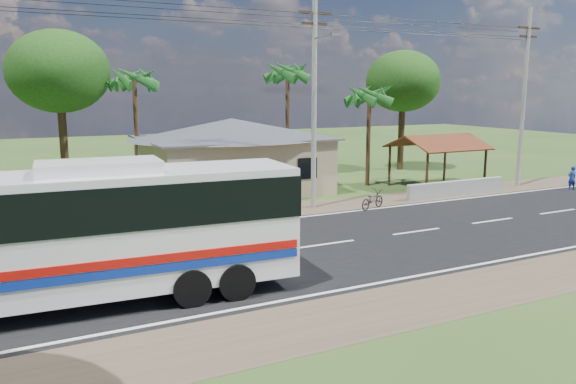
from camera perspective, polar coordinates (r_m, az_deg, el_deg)
name	(u,v)px	position (r m, az deg, el deg)	size (l,w,h in m)	color
ground	(327,244)	(22.49, 3.98, -5.34)	(120.00, 120.00, 0.00)	#294819
road	(327,244)	(22.49, 3.98, -5.32)	(120.00, 16.00, 0.03)	black
house	(232,148)	(34.01, -5.72, 4.50)	(12.40, 10.00, 5.00)	tan
waiting_shed	(438,144)	(36.41, 14.96, 4.72)	(5.20, 4.48, 3.35)	#392814
concrete_barrier	(457,188)	(33.91, 16.75, 0.36)	(7.00, 0.30, 0.90)	#9E9E99
utility_poles	(309,96)	(28.62, 2.10, 9.73)	(32.80, 2.22, 11.00)	#9E9E99
palm_near	(369,96)	(36.06, 8.27, 9.66)	(2.80, 2.80, 6.70)	#47301E
palm_mid	(288,73)	(38.16, -0.05, 11.97)	(2.80, 2.80, 8.20)	#47301E
palm_far	(134,80)	(35.33, -15.37, 10.96)	(2.80, 2.80, 7.70)	#47301E
tree_behind_house	(59,72)	(36.76, -22.27, 11.21)	(6.00, 6.00, 9.61)	#47301E
tree_behind_shed	(403,82)	(43.95, 11.61, 10.93)	(5.60, 5.60, 9.02)	#47301E
coach_bus	(61,227)	(16.68, -22.10, -3.27)	(13.46, 3.69, 4.13)	silver
motorcycle	(372,200)	(29.24, 8.56, -0.77)	(0.65, 1.87, 0.98)	black
person	(572,178)	(38.43, 26.88, 1.26)	(0.55, 0.36, 1.51)	navy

